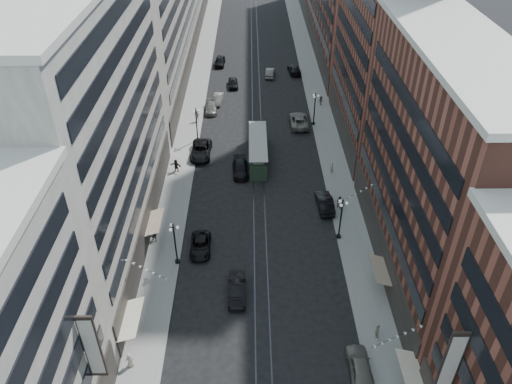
{
  "coord_description": "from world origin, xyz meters",
  "views": [
    {
      "loc": [
        -1.0,
        -12.23,
        38.63
      ],
      "look_at": [
        -0.45,
        34.46,
        5.0
      ],
      "focal_mm": 35.0,
      "sensor_mm": 36.0,
      "label": 1
    }
  ],
  "objects_px": {
    "car_9": "(220,61)",
    "car_14": "(270,73)",
    "car_4": "(360,366)",
    "pedestrian_7": "(339,202)",
    "pedestrian_5": "(176,165)",
    "pedestrian_4": "(377,331)",
    "car_8": "(211,108)",
    "car_extra_0": "(240,168)",
    "lamppost_se_mid": "(315,108)",
    "pedestrian_8": "(331,168)",
    "car_5": "(237,289)",
    "pedestrian_1": "(130,360)",
    "streetcar": "(258,151)",
    "car_13": "(233,83)",
    "pedestrian_2": "(154,235)",
    "pedestrian_9": "(321,101)",
    "lamppost_sw_far": "(175,242)",
    "pedestrian_6": "(197,116)",
    "car_11": "(299,120)",
    "lamppost_se_far": "(341,218)",
    "car_12": "(294,69)",
    "lamppost_sw_mid": "(197,123)",
    "car_extra_1": "(218,99)",
    "car_10": "(325,203)",
    "car_2": "(201,245)"
  },
  "relations": [
    {
      "from": "car_9",
      "to": "car_14",
      "type": "height_order",
      "value": "car_9"
    },
    {
      "from": "lamppost_se_mid",
      "to": "pedestrian_2",
      "type": "height_order",
      "value": "lamppost_se_mid"
    },
    {
      "from": "car_9",
      "to": "car_14",
      "type": "bearing_deg",
      "value": -27.54
    },
    {
      "from": "car_4",
      "to": "car_14",
      "type": "distance_m",
      "value": 66.34
    },
    {
      "from": "car_11",
      "to": "pedestrian_9",
      "type": "distance_m",
      "value": 8.44
    },
    {
      "from": "car_11",
      "to": "car_extra_1",
      "type": "relative_size",
      "value": 1.45
    },
    {
      "from": "pedestrian_4",
      "to": "pedestrian_6",
      "type": "xyz_separation_m",
      "value": [
        -20.41,
        43.6,
        0.11
      ]
    },
    {
      "from": "pedestrian_1",
      "to": "car_extra_0",
      "type": "distance_m",
      "value": 32.48
    },
    {
      "from": "car_2",
      "to": "pedestrian_4",
      "type": "relative_size",
      "value": 2.96
    },
    {
      "from": "car_8",
      "to": "pedestrian_9",
      "type": "height_order",
      "value": "pedestrian_9"
    },
    {
      "from": "car_9",
      "to": "car_4",
      "type": "bearing_deg",
      "value": -74.78
    },
    {
      "from": "car_12",
      "to": "car_extra_1",
      "type": "distance_m",
      "value": 19.54
    },
    {
      "from": "car_14",
      "to": "car_extra_1",
      "type": "bearing_deg",
      "value": 55.38
    },
    {
      "from": "lamppost_sw_mid",
      "to": "car_14",
      "type": "distance_m",
      "value": 27.99
    },
    {
      "from": "car_10",
      "to": "car_extra_1",
      "type": "relative_size",
      "value": 1.19
    },
    {
      "from": "pedestrian_4",
      "to": "car_9",
      "type": "bearing_deg",
      "value": 22.49
    },
    {
      "from": "lamppost_se_mid",
      "to": "car_5",
      "type": "xyz_separation_m",
      "value": [
        -11.72,
        -36.75,
        -2.28
      ]
    },
    {
      "from": "pedestrian_6",
      "to": "pedestrian_9",
      "type": "distance_m",
      "value": 21.78
    },
    {
      "from": "lamppost_sw_mid",
      "to": "car_10",
      "type": "bearing_deg",
      "value": -44.5
    },
    {
      "from": "lamppost_sw_far",
      "to": "car_4",
      "type": "relative_size",
      "value": 1.14
    },
    {
      "from": "car_14",
      "to": "pedestrian_5",
      "type": "xyz_separation_m",
      "value": [
        -14.24,
        -33.79,
        0.32
      ]
    },
    {
      "from": "car_12",
      "to": "pedestrian_7",
      "type": "height_order",
      "value": "pedestrian_7"
    },
    {
      "from": "car_11",
      "to": "pedestrian_4",
      "type": "bearing_deg",
      "value": 94.43
    },
    {
      "from": "lamppost_sw_mid",
      "to": "car_4",
      "type": "height_order",
      "value": "lamppost_sw_mid"
    },
    {
      "from": "pedestrian_5",
      "to": "pedestrian_4",
      "type": "bearing_deg",
      "value": -33.07
    },
    {
      "from": "car_4",
      "to": "car_12",
      "type": "height_order",
      "value": "car_4"
    },
    {
      "from": "streetcar",
      "to": "pedestrian_6",
      "type": "bearing_deg",
      "value": 129.57
    },
    {
      "from": "pedestrian_5",
      "to": "pedestrian_9",
      "type": "height_order",
      "value": "pedestrian_5"
    },
    {
      "from": "car_8",
      "to": "car_extra_0",
      "type": "height_order",
      "value": "car_extra_0"
    },
    {
      "from": "car_13",
      "to": "pedestrian_6",
      "type": "height_order",
      "value": "pedestrian_6"
    },
    {
      "from": "car_10",
      "to": "car_13",
      "type": "relative_size",
      "value": 1.18
    },
    {
      "from": "lamppost_se_far",
      "to": "car_5",
      "type": "height_order",
      "value": "lamppost_se_far"
    },
    {
      "from": "pedestrian_5",
      "to": "car_12",
      "type": "bearing_deg",
      "value": 80.81
    },
    {
      "from": "lamppost_se_mid",
      "to": "pedestrian_8",
      "type": "relative_size",
      "value": 3.09
    },
    {
      "from": "lamppost_se_far",
      "to": "pedestrian_6",
      "type": "height_order",
      "value": "lamppost_se_far"
    },
    {
      "from": "pedestrian_1",
      "to": "pedestrian_7",
      "type": "bearing_deg",
      "value": -148.5
    },
    {
      "from": "car_9",
      "to": "car_5",
      "type": "bearing_deg",
      "value": -82.74
    },
    {
      "from": "car_13",
      "to": "pedestrian_7",
      "type": "distance_m",
      "value": 40.18
    },
    {
      "from": "car_9",
      "to": "pedestrian_8",
      "type": "height_order",
      "value": "pedestrian_8"
    },
    {
      "from": "pedestrian_1",
      "to": "pedestrian_4",
      "type": "distance_m",
      "value": 22.66
    },
    {
      "from": "car_12",
      "to": "pedestrian_8",
      "type": "bearing_deg",
      "value": 88.05
    },
    {
      "from": "car_10",
      "to": "car_8",
      "type": "bearing_deg",
      "value": -62.91
    },
    {
      "from": "pedestrian_2",
      "to": "pedestrian_9",
      "type": "relative_size",
      "value": 1.09
    },
    {
      "from": "car_4",
      "to": "pedestrian_7",
      "type": "bearing_deg",
      "value": -94.86
    },
    {
      "from": "car_10",
      "to": "car_12",
      "type": "relative_size",
      "value": 0.97
    },
    {
      "from": "car_14",
      "to": "car_extra_1",
      "type": "relative_size",
      "value": 1.05
    },
    {
      "from": "car_8",
      "to": "car_14",
      "type": "bearing_deg",
      "value": 52.2
    },
    {
      "from": "lamppost_se_mid",
      "to": "pedestrian_1",
      "type": "bearing_deg",
      "value": -114.98
    },
    {
      "from": "streetcar",
      "to": "car_13",
      "type": "relative_size",
      "value": 2.66
    },
    {
      "from": "car_9",
      "to": "car_13",
      "type": "height_order",
      "value": "car_9"
    }
  ]
}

